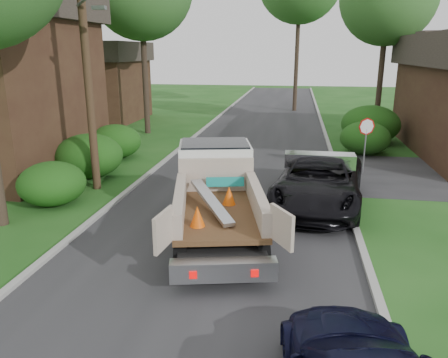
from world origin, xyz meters
The scene contains 14 objects.
ground centered at (0.00, 0.00, 0.00)m, with size 120.00×120.00×0.00m, color #1A4B15.
road centered at (0.00, 10.00, 0.00)m, with size 8.00×90.00×0.02m, color #28282B.
curb_left centered at (-4.10, 10.00, 0.06)m, with size 0.20×90.00×0.12m, color #9E9E99.
curb_right centered at (4.10, 10.00, 0.06)m, with size 0.20×90.00×0.12m, color #9E9E99.
stop_sign centered at (5.20, 9.00, 1.78)m, with size 0.71×0.32×2.48m.
utility_pole centered at (-5.48, 4.98, 5.17)m, with size 2.42×1.25×10.00m.
house_left_far centered at (-13.50, 22.00, 3.05)m, with size 7.56×7.56×6.00m.
hedge_left_a centered at (-6.20, 3.00, 0.77)m, with size 2.34×2.34×1.53m, color #144910.
hedge_left_b centered at (-6.50, 6.50, 0.94)m, with size 2.86×2.86×1.87m, color #144910.
hedge_left_c centered at (-6.80, 10.00, 0.85)m, with size 2.60×2.60×1.70m, color #144910.
hedge_right_a centered at (5.80, 13.00, 0.85)m, with size 2.60×2.60×1.70m, color #144910.
hedge_right_b centered at (6.50, 16.00, 1.10)m, with size 3.38×3.38×2.21m, color #144910.
flatbed_truck centered at (-0.14, 1.97, 1.31)m, with size 3.94×6.76×2.41m.
black_pickup centered at (3.06, 4.50, 0.86)m, with size 2.86×6.20×1.72m, color black.
Camera 1 is at (2.14, -10.47, 5.24)m, focal length 35.00 mm.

